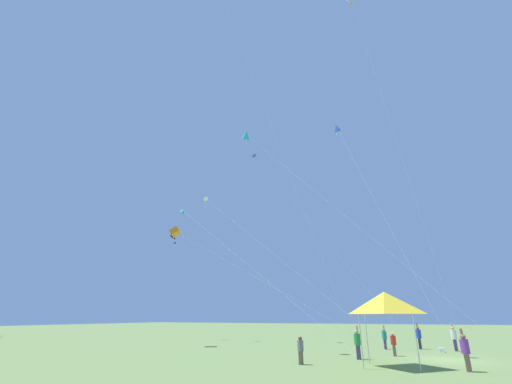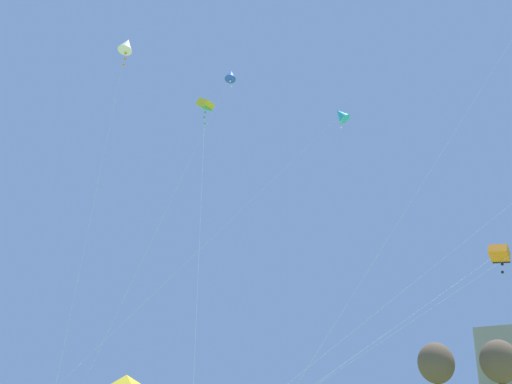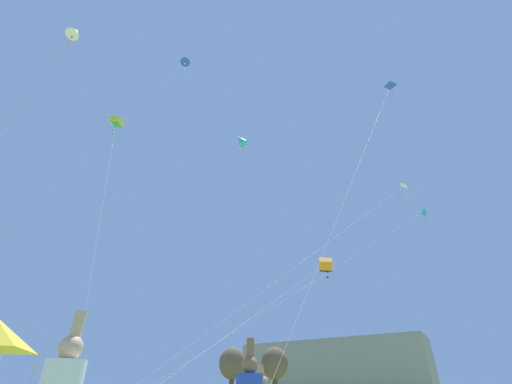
{
  "view_description": "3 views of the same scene",
  "coord_description": "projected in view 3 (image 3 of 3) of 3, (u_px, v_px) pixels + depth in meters",
  "views": [
    {
      "loc": [
        -27.07,
        1.65,
        2.63
      ],
      "look_at": [
        -0.76,
        13.03,
        13.06
      ],
      "focal_mm": 24.0,
      "sensor_mm": 36.0,
      "label": 1
    },
    {
      "loc": [
        23.2,
        -6.39,
        3.91
      ],
      "look_at": [
        -0.95,
        7.95,
        13.0
      ],
      "focal_mm": 40.0,
      "sensor_mm": 36.0,
      "label": 2
    },
    {
      "loc": [
        10.84,
        -3.78,
        1.22
      ],
      "look_at": [
        2.84,
        9.83,
        10.73
      ],
      "focal_mm": 24.0,
      "sensor_mm": 36.0,
      "label": 3
    }
  ],
  "objects": [
    {
      "name": "distant_building",
      "position": [
        335.0,
        373.0,
        59.67
      ],
      "size": [
        31.72,
        10.33,
        9.88
      ],
      "primitive_type": "cube",
      "color": "gray",
      "rests_on": "ground"
    },
    {
      "name": "tree_far_centre",
      "position": [
        232.0,
        364.0,
        44.99
      ],
      "size": [
        3.49,
        3.49,
        7.04
      ],
      "color": "brown",
      "rests_on": "ground"
    },
    {
      "name": "tree_far_right",
      "position": [
        275.0,
        364.0,
        45.85
      ],
      "size": [
        3.57,
        3.57,
        7.21
      ],
      "color": "brown",
      "rests_on": "ground"
    },
    {
      "name": "kite_yellow_box_0",
      "position": [
        116.0,
        122.0,
        33.0
      ],
      "size": [
        12.22,
        6.23,
        24.67
      ],
      "color": "silver",
      "rests_on": "ground"
    },
    {
      "name": "kite_cyan_diamond_1",
      "position": [
        424.0,
        212.0,
        31.86
      ],
      "size": [
        12.42,
        23.94,
        16.71
      ],
      "color": "silver",
      "rests_on": "ground"
    },
    {
      "name": "kite_cyan_diamond_2",
      "position": [
        240.0,
        140.0,
        27.33
      ],
      "size": [
        5.64,
        17.93,
        19.52
      ],
      "color": "silver",
      "rests_on": "ground"
    },
    {
      "name": "kite_blue_delta_3",
      "position": [
        390.0,
        88.0,
        27.02
      ],
      "size": [
        3.77,
        16.88,
        22.91
      ],
      "color": "silver",
      "rests_on": "ground"
    },
    {
      "name": "kite_blue_diamond_4",
      "position": [
        185.0,
        61.0,
        20.39
      ],
      "size": [
        6.12,
        6.55,
        18.9
      ],
      "color": "silver",
      "rests_on": "ground"
    },
    {
      "name": "kite_white_diamond_5",
      "position": [
        74.0,
        32.0,
        24.92
      ],
      "size": [
        3.96,
        4.08,
        24.73
      ],
      "color": "silver",
      "rests_on": "ground"
    },
    {
      "name": "kite_orange_box_6",
      "position": [
        325.0,
        264.0,
        28.97
      ],
      "size": [
        1.41,
        20.91,
        11.48
      ],
      "color": "silver",
      "rests_on": "ground"
    },
    {
      "name": "kite_white_delta_7",
      "position": [
        402.0,
        188.0,
        29.22
      ],
      "size": [
        8.85,
        22.09,
        17.37
      ],
      "color": "silver",
      "rests_on": "ground"
    }
  ]
}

